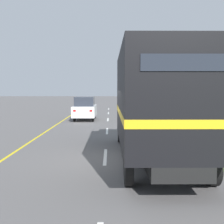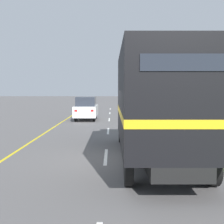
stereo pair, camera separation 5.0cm
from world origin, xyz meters
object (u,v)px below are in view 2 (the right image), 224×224
(roadside_tree_far, at_px, (217,85))
(lead_car_white, at_px, (85,108))
(roadside_tree_mid, at_px, (220,73))
(horse_trailer_truck, at_px, (155,103))
(highway_sign, at_px, (210,106))

(roadside_tree_far, bearing_deg, lead_car_white, -146.77)
(roadside_tree_mid, relative_size, roadside_tree_far, 1.42)
(lead_car_white, xyz_separation_m, roadside_tree_mid, (12.90, 4.24, 3.23))
(horse_trailer_truck, height_order, roadside_tree_far, roadside_tree_far)
(roadside_tree_far, bearing_deg, horse_trailer_truck, -115.07)
(horse_trailer_truck, distance_m, roadside_tree_far, 25.70)
(highway_sign, height_order, roadside_tree_far, roadside_tree_far)
(lead_car_white, relative_size, highway_sign, 1.44)
(lead_car_white, bearing_deg, roadside_tree_mid, 18.22)
(horse_trailer_truck, relative_size, roadside_tree_far, 1.78)
(roadside_tree_mid, height_order, roadside_tree_far, roadside_tree_mid)
(lead_car_white, xyz_separation_m, highway_sign, (7.56, -8.19, 0.69))
(lead_car_white, relative_size, roadside_tree_far, 0.83)
(roadside_tree_mid, xyz_separation_m, roadside_tree_far, (1.68, 5.30, -1.07))
(roadside_tree_mid, bearing_deg, roadside_tree_far, 72.42)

